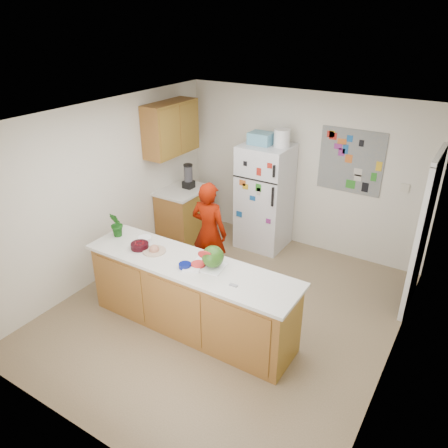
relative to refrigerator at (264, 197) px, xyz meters
The scene contains 26 objects.
floor 2.12m from the refrigerator, 76.54° to the right, with size 4.00×4.50×0.02m, color brown.
wall_back 0.71m from the refrigerator, 40.18° to the left, with size 4.00×0.02×2.50m, color beige.
wall_left 2.48m from the refrigerator, 129.69° to the right, with size 0.02×4.50×2.50m, color beige.
wall_right 3.12m from the refrigerator, 37.39° to the right, with size 0.02×4.50×2.50m, color beige.
ceiling 2.55m from the refrigerator, 76.54° to the right, with size 4.00×4.50×0.02m, color white.
doorway 2.48m from the refrigerator, 10.01° to the right, with size 0.03×0.85×2.04m, color black.
peninsula_base 2.43m from the refrigerator, 84.00° to the right, with size 2.60×0.62×0.88m, color brown.
peninsula_top 2.39m from the refrigerator, 84.00° to the right, with size 2.68×0.70×0.04m, color silver.
side_counter_base 1.41m from the refrigerator, 156.86° to the right, with size 0.60×0.80×0.86m, color brown.
side_counter_top 1.35m from the refrigerator, 156.86° to the right, with size 0.64×0.84×0.04m, color silver.
upper_cabinets 1.82m from the refrigerator, 157.05° to the right, with size 0.35×1.00×0.80m, color brown.
refrigerator is the anchor object (origin of this frame).
fridge_top_bin 0.95m from the refrigerator, behind, with size 0.35×0.28×0.18m, color #5999B2.
photo_collage 1.43m from the refrigerator, 16.61° to the left, with size 0.95×0.01×0.95m, color slate.
person 1.34m from the refrigerator, 98.24° to the right, with size 0.54×0.35×1.48m, color #6D0F00.
blender_appliance 1.28m from the refrigerator, 160.62° to the right, with size 0.14×0.14×0.38m, color black.
cutting_board 2.38m from the refrigerator, 78.69° to the right, with size 0.39×0.29×0.01m, color silver.
watermelon 2.38m from the refrigerator, 77.17° to the right, with size 0.25×0.25×0.25m, color #25500D.
watermelon_slice 2.41m from the refrigerator, 81.19° to the right, with size 0.16×0.16×0.02m, color red.
cherry_bowl 2.46m from the refrigerator, 101.05° to the right, with size 0.22×0.22×0.07m, color black.
white_bowl 2.31m from the refrigerator, 103.50° to the right, with size 0.17×0.17×0.06m, color white.
cobalt_bowl 2.50m from the refrigerator, 84.00° to the right, with size 0.14×0.14×0.05m, color #08115A.
plate 2.40m from the refrigerator, 96.42° to the right, with size 0.28×0.28×0.02m, color #B7A88A.
paper_towel 2.50m from the refrigerator, 82.00° to the right, with size 0.19×0.17×0.02m, color white.
keys 2.67m from the refrigerator, 69.97° to the right, with size 0.09×0.04×0.01m, color gray.
potted_plant 2.52m from the refrigerator, 111.53° to the right, with size 0.19×0.15×0.35m, color #194211.
Camera 1 is at (2.41, -3.95, 3.54)m, focal length 35.00 mm.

